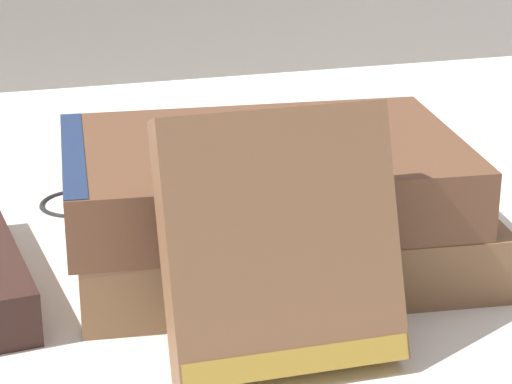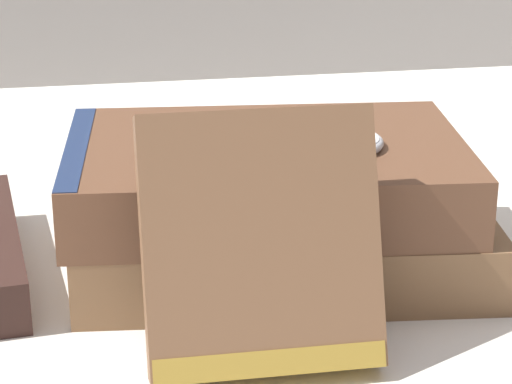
# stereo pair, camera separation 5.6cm
# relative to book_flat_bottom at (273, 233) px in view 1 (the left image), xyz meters

# --- Properties ---
(ground_plane) EXTENTS (3.00, 3.00, 0.00)m
(ground_plane) POSITION_rel_book_flat_bottom_xyz_m (0.00, -0.02, -0.02)
(ground_plane) COLOR silver
(book_flat_bottom) EXTENTS (0.24, 0.17, 0.04)m
(book_flat_bottom) POSITION_rel_book_flat_bottom_xyz_m (0.00, 0.00, 0.00)
(book_flat_bottom) COLOR brown
(book_flat_bottom) RESTS_ON ground_plane
(book_flat_top) EXTENTS (0.23, 0.16, 0.04)m
(book_flat_top) POSITION_rel_book_flat_bottom_xyz_m (-0.01, -0.00, 0.04)
(book_flat_top) COLOR brown
(book_flat_top) RESTS_ON book_flat_bottom
(book_leaning_front) EXTENTS (0.11, 0.06, 0.12)m
(book_leaning_front) POSITION_rel_book_flat_bottom_xyz_m (-0.03, -0.11, 0.04)
(book_leaning_front) COLOR brown
(book_leaning_front) RESTS_ON ground_plane
(pocket_watch) EXTENTS (0.05, 0.05, 0.01)m
(pocket_watch) POSITION_rel_book_flat_bottom_xyz_m (0.03, -0.02, 0.06)
(pocket_watch) COLOR silver
(pocket_watch) RESTS_ON book_flat_top
(reading_glasses) EXTENTS (0.11, 0.07, 0.00)m
(reading_glasses) POSITION_rel_book_flat_bottom_xyz_m (-0.07, 0.13, -0.02)
(reading_glasses) COLOR black
(reading_glasses) RESTS_ON ground_plane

